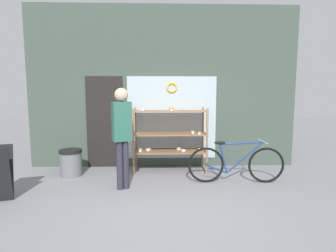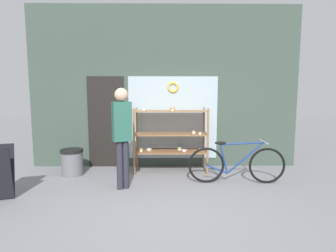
# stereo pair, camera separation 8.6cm
# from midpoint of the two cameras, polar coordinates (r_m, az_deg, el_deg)

# --- Properties ---
(ground_plane) EXTENTS (30.00, 30.00, 0.00)m
(ground_plane) POSITION_cam_midpoint_polar(r_m,az_deg,el_deg) (4.14, -1.26, -17.07)
(ground_plane) COLOR gray
(storefront_facade) EXTENTS (6.17, 0.13, 3.69)m
(storefront_facade) POSITION_cam_midpoint_polar(r_m,az_deg,el_deg) (6.11, -1.75, 7.94)
(storefront_facade) COLOR #3D4C42
(storefront_facade) RESTS_ON ground_plane
(display_case) EXTENTS (1.59, 0.60, 1.40)m
(display_case) POSITION_cam_midpoint_polar(r_m,az_deg,el_deg) (5.73, 0.03, -1.72)
(display_case) COLOR #8E6642
(display_case) RESTS_ON ground_plane
(bicycle) EXTENTS (1.84, 0.46, 0.82)m
(bicycle) POSITION_cam_midpoint_polar(r_m,az_deg,el_deg) (5.20, 14.05, -7.99)
(bicycle) COLOR black
(bicycle) RESTS_ON ground_plane
(pedestrian) EXTENTS (0.37, 0.30, 1.80)m
(pedestrian) POSITION_cam_midpoint_polar(r_m,az_deg,el_deg) (4.66, -10.51, -0.75)
(pedestrian) COLOR #282833
(pedestrian) RESTS_ON ground_plane
(trash_bin) EXTENTS (0.46, 0.46, 0.55)m
(trash_bin) POSITION_cam_midpoint_polar(r_m,az_deg,el_deg) (5.86, -20.78, -7.22)
(trash_bin) COLOR slate
(trash_bin) RESTS_ON ground_plane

